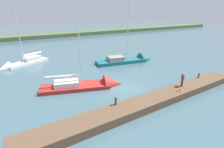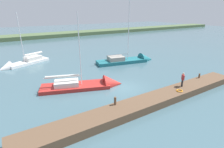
% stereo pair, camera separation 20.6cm
% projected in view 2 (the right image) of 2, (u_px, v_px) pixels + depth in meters
% --- Properties ---
extents(ground_plane, '(200.00, 200.00, 0.00)m').
position_uv_depth(ground_plane, '(124.00, 88.00, 20.93)').
color(ground_plane, '#42606B').
extents(far_shoreline, '(180.00, 8.00, 2.40)m').
position_uv_depth(far_shoreline, '(41.00, 38.00, 60.05)').
color(far_shoreline, '#4C603D').
rests_on(far_shoreline, ground_plane).
extents(dock_pier, '(25.10, 2.24, 0.77)m').
position_uv_depth(dock_pier, '(152.00, 101.00, 17.10)').
color(dock_pier, brown).
rests_on(dock_pier, ground_plane).
extents(mooring_post_near, '(0.20, 0.20, 0.58)m').
position_uv_depth(mooring_post_near, '(199.00, 76.00, 21.86)').
color(mooring_post_near, brown).
rests_on(mooring_post_near, dock_pier).
extents(mooring_post_far, '(0.22, 0.22, 0.75)m').
position_uv_depth(mooring_post_far, '(115.00, 101.00, 15.60)').
color(mooring_post_far, brown).
rests_on(mooring_post_far, dock_pier).
extents(life_ring_buoy, '(0.66, 0.66, 0.10)m').
position_uv_depth(life_ring_buoy, '(179.00, 91.00, 18.32)').
color(life_ring_buoy, orange).
rests_on(life_ring_buoy, dock_pier).
extents(sailboat_behind_pier, '(9.97, 5.53, 9.82)m').
position_uv_depth(sailboat_behind_pier, '(92.00, 85.00, 21.22)').
color(sailboat_behind_pier, '#B22823').
rests_on(sailboat_behind_pier, ground_plane).
extents(sailboat_far_left, '(10.91, 4.63, 12.47)m').
position_uv_depth(sailboat_far_left, '(131.00, 61.00, 31.51)').
color(sailboat_far_left, '#1E6B75').
rests_on(sailboat_far_left, ground_plane).
extents(sailboat_outer_mooring, '(8.57, 5.30, 9.55)m').
position_uv_depth(sailboat_outer_mooring, '(21.00, 64.00, 29.51)').
color(sailboat_outer_mooring, white).
rests_on(sailboat_outer_mooring, ground_plane).
extents(person_on_dock, '(0.44, 0.51, 1.61)m').
position_uv_depth(person_on_dock, '(183.00, 79.00, 19.20)').
color(person_on_dock, '#28282D').
rests_on(person_on_dock, dock_pier).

